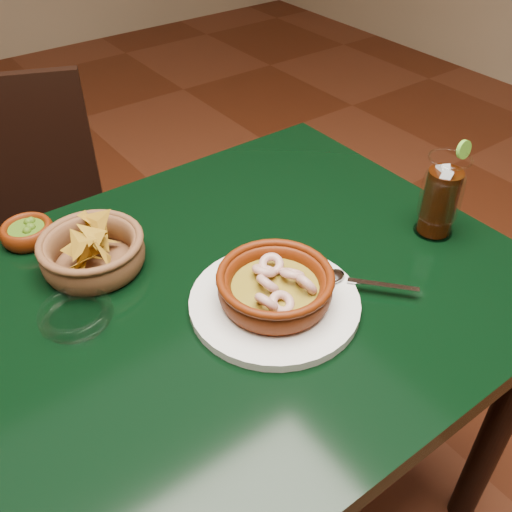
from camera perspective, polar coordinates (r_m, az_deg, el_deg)
dining_table at (r=1.00m, az=-7.21°, el=-9.49°), size 1.20×0.80×0.75m
dining_chair at (r=1.61m, az=-21.60°, el=1.47°), size 0.54×0.54×0.89m
shrimp_plate at (r=0.91m, az=1.95°, el=-3.50°), size 0.34×0.28×0.08m
chip_basket at (r=1.03m, az=-16.05°, el=0.43°), size 0.21×0.21×0.12m
guacamole_ramekin at (r=1.14m, az=-21.88°, el=2.22°), size 0.12×0.12×0.04m
cola_drink at (r=1.10m, az=18.00°, el=5.65°), size 0.16×0.16×0.18m
glass_ashtray at (r=0.94m, az=-17.60°, el=-5.61°), size 0.13×0.13×0.03m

